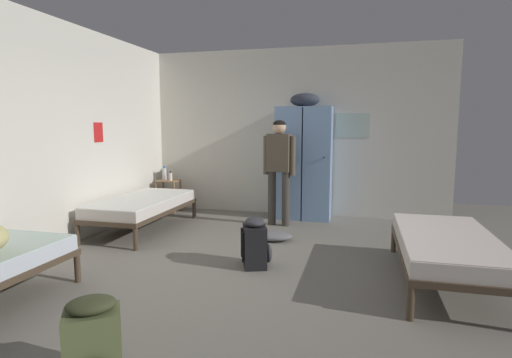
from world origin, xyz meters
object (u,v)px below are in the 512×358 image
at_px(bed_right, 447,245).
at_px(lotion_bottle, 171,176).
at_px(backpack_olive, 93,344).
at_px(locker_bank, 304,161).
at_px(person_traveler, 279,163).
at_px(water_bottle, 164,174).
at_px(clothes_pile_grey, 272,236).
at_px(shelf_unit, 169,193).
at_px(backpack_black, 256,244).
at_px(bed_left_rear, 143,205).

relative_size(bed_right, lotion_bottle, 11.16).
distance_m(lotion_bottle, backpack_olive, 5.01).
distance_m(locker_bank, person_traveler, 0.67).
relative_size(locker_bank, water_bottle, 8.23).
xyz_separation_m(lotion_bottle, clothes_pile_grey, (2.15, -1.33, -0.59)).
xyz_separation_m(bed_right, water_bottle, (-4.27, 2.46, 0.30)).
height_order(locker_bank, bed_right, locker_bank).
relative_size(shelf_unit, backpack_olive, 1.04).
bearing_deg(backpack_black, backpack_olive, -100.19).
xyz_separation_m(bed_left_rear, bed_right, (3.94, -1.11, 0.00)).
relative_size(locker_bank, backpack_olive, 3.76).
distance_m(shelf_unit, bed_left_rear, 1.36).
bearing_deg(water_bottle, clothes_pile_grey, -31.24).
height_order(bed_right, lotion_bottle, lotion_bottle).
distance_m(backpack_olive, clothes_pile_grey, 3.36).
height_order(locker_bank, water_bottle, locker_bank).
bearing_deg(person_traveler, clothes_pile_grey, -84.61).
relative_size(lotion_bottle, backpack_black, 0.31).
relative_size(shelf_unit, bed_left_rear, 0.30).
distance_m(person_traveler, backpack_black, 2.07).
relative_size(shelf_unit, water_bottle, 2.27).
bearing_deg(lotion_bottle, person_traveler, -12.97).
height_order(shelf_unit, backpack_black, shelf_unit).
height_order(locker_bank, backpack_olive, locker_bank).
relative_size(bed_right, clothes_pile_grey, 3.47).
xyz_separation_m(bed_left_rear, clothes_pile_grey, (1.97, -0.04, -0.32)).
bearing_deg(person_traveler, bed_right, -43.04).
distance_m(locker_bank, clothes_pile_grey, 1.73).
xyz_separation_m(person_traveler, clothes_pile_grey, (0.08, -0.86, -0.92)).
xyz_separation_m(shelf_unit, backpack_black, (2.27, -2.45, -0.09)).
bearing_deg(bed_left_rear, bed_right, -15.67).
bearing_deg(person_traveler, locker_bank, 63.22).
bearing_deg(lotion_bottle, shelf_unit, 150.26).
distance_m(bed_left_rear, backpack_olive, 3.74).
relative_size(bed_right, backpack_olive, 3.45).
xyz_separation_m(person_traveler, water_bottle, (-2.22, 0.54, -0.30)).
bearing_deg(shelf_unit, clothes_pile_grey, -31.78).
bearing_deg(shelf_unit, lotion_bottle, -29.74).
bearing_deg(water_bottle, shelf_unit, -14.04).
height_order(bed_right, person_traveler, person_traveler).
xyz_separation_m(shelf_unit, water_bottle, (-0.08, 0.02, 0.34)).
distance_m(shelf_unit, backpack_black, 3.34).
bearing_deg(locker_bank, backpack_olive, -96.87).
height_order(lotion_bottle, backpack_olive, lotion_bottle).
bearing_deg(water_bottle, bed_left_rear, -76.28).
xyz_separation_m(bed_left_rear, lotion_bottle, (-0.18, 1.29, 0.27)).
bearing_deg(bed_left_rear, person_traveler, 23.40).
bearing_deg(clothes_pile_grey, bed_left_rear, 178.81).
height_order(water_bottle, backpack_black, water_bottle).
relative_size(water_bottle, backpack_olive, 0.46).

